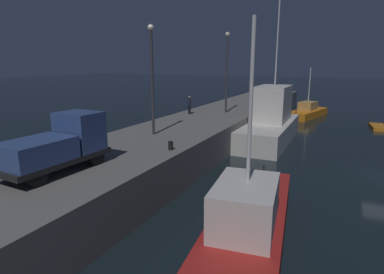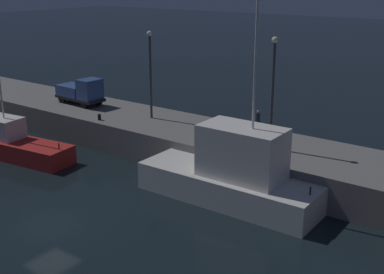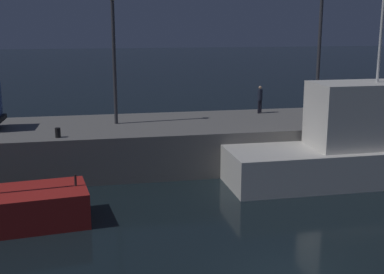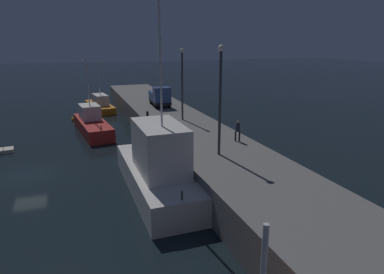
% 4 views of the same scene
% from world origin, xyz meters
% --- Properties ---
extents(ground_plane, '(320.00, 320.00, 0.00)m').
position_xyz_m(ground_plane, '(0.00, 0.00, 0.00)').
color(ground_plane, black).
extents(pier_quay, '(73.12, 7.10, 2.44)m').
position_xyz_m(pier_quay, '(0.00, 14.51, 1.22)').
color(pier_quay, slate).
rests_on(pier_quay, ground).
extents(fishing_trawler_red, '(10.72, 4.00, 8.80)m').
position_xyz_m(fishing_trawler_red, '(-12.01, 5.99, 1.09)').
color(fishing_trawler_red, red).
rests_on(fishing_trawler_red, ground).
extents(fishing_boat_white, '(12.20, 3.95, 14.68)m').
position_xyz_m(fishing_boat_white, '(6.87, 9.26, 1.89)').
color(fishing_boat_white, silver).
rests_on(fishing_boat_white, ground).
extents(lamp_post_west, '(0.44, 0.44, 7.32)m').
position_xyz_m(lamp_post_west, '(-4.82, 14.87, 6.75)').
color(lamp_post_west, '#38383D').
rests_on(lamp_post_west, pier_quay).
extents(lamp_post_east, '(0.44, 0.44, 7.77)m').
position_xyz_m(lamp_post_east, '(7.04, 13.81, 6.99)').
color(lamp_post_east, '#38383D').
rests_on(lamp_post_east, pier_quay).
extents(utility_truck, '(5.14, 2.23, 2.55)m').
position_xyz_m(utility_truck, '(-13.23, 14.60, 3.65)').
color(utility_truck, black).
rests_on(utility_truck, pier_quay).
extents(dockworker, '(0.45, 0.45, 1.76)m').
position_xyz_m(dockworker, '(4.46, 16.63, 3.44)').
color(dockworker, black).
rests_on(dockworker, pier_quay).
extents(bollard_west, '(0.28, 0.28, 0.50)m').
position_xyz_m(bollard_west, '(-7.92, 11.77, 2.69)').
color(bollard_west, black).
rests_on(bollard_west, pier_quay).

